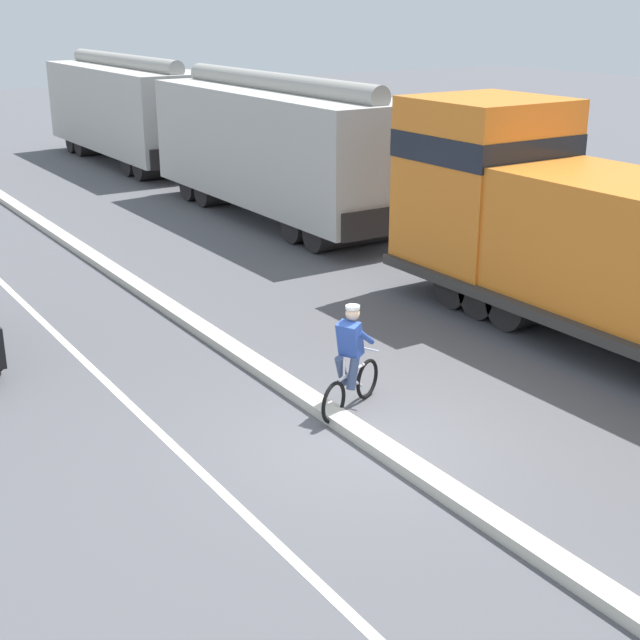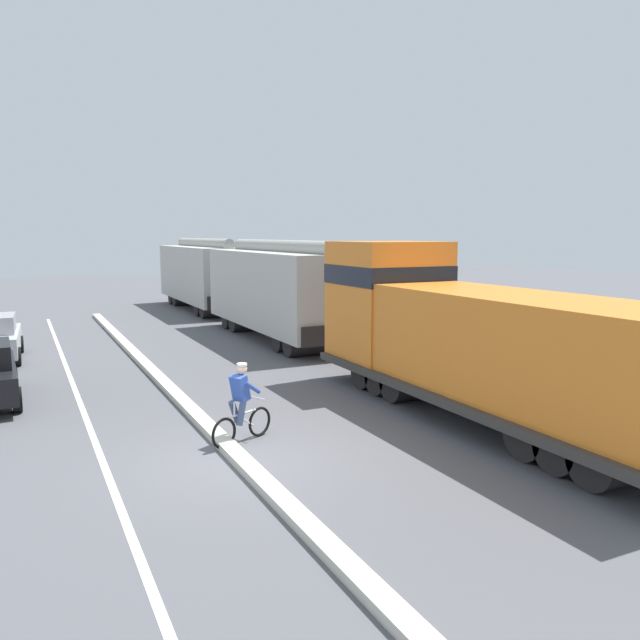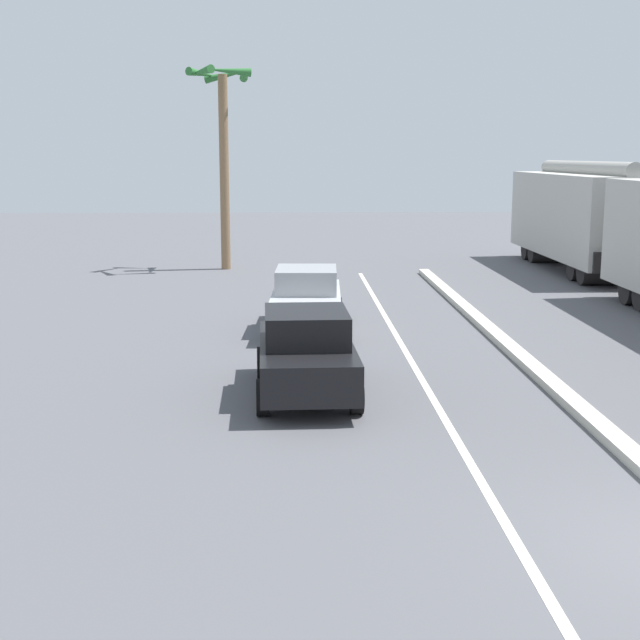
{
  "view_description": "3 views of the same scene",
  "coord_description": "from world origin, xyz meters",
  "px_view_note": "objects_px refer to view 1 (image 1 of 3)",
  "views": [
    {
      "loc": [
        -6.86,
        -9.42,
        6.01
      ],
      "look_at": [
        0.27,
        1.57,
        1.34
      ],
      "focal_mm": 50.0,
      "sensor_mm": 36.0,
      "label": 1
    },
    {
      "loc": [
        -3.67,
        -11.32,
        4.4
      ],
      "look_at": [
        3.76,
        3.99,
        2.06
      ],
      "focal_mm": 35.0,
      "sensor_mm": 36.0,
      "label": 2
    },
    {
      "loc": [
        -4.98,
        -9.28,
        4.42
      ],
      "look_at": [
        -4.43,
        8.07,
        1.19
      ],
      "focal_mm": 50.0,
      "sensor_mm": 36.0,
      "label": 3
    }
  ],
  "objects_px": {
    "hopper_car_lead": "(277,148)",
    "cyclist": "(351,362)",
    "locomotive": "(617,250)",
    "hopper_car_middle": "(127,110)"
  },
  "relations": [
    {
      "from": "hopper_car_lead",
      "to": "hopper_car_middle",
      "type": "xyz_separation_m",
      "value": [
        0.0,
        11.6,
        0.0
      ]
    },
    {
      "from": "hopper_car_middle",
      "to": "cyclist",
      "type": "bearing_deg",
      "value": -103.64
    },
    {
      "from": "hopper_car_middle",
      "to": "cyclist",
      "type": "relative_size",
      "value": 6.18
    },
    {
      "from": "locomotive",
      "to": "cyclist",
      "type": "distance_m",
      "value": 5.8
    },
    {
      "from": "hopper_car_middle",
      "to": "cyclist",
      "type": "distance_m",
      "value": 24.26
    },
    {
      "from": "hopper_car_lead",
      "to": "cyclist",
      "type": "distance_m",
      "value": 13.3
    },
    {
      "from": "locomotive",
      "to": "hopper_car_lead",
      "type": "distance_m",
      "value": 12.16
    },
    {
      "from": "locomotive",
      "to": "cyclist",
      "type": "relative_size",
      "value": 6.77
    },
    {
      "from": "cyclist",
      "to": "locomotive",
      "type": "bearing_deg",
      "value": -2.15
    },
    {
      "from": "hopper_car_lead",
      "to": "hopper_car_middle",
      "type": "distance_m",
      "value": 11.6
    }
  ]
}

